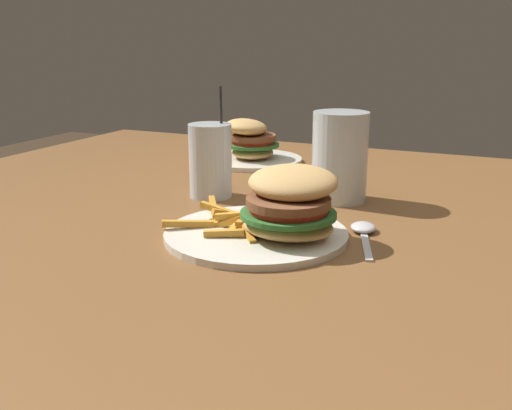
# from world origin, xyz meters

# --- Properties ---
(dining_table) EXTENTS (1.59, 1.20, 0.71)m
(dining_table) POSITION_xyz_m (0.00, 0.00, 0.64)
(dining_table) COLOR brown
(dining_table) RESTS_ON ground_plane
(meal_plate_near) EXTENTS (0.26, 0.26, 0.11)m
(meal_plate_near) POSITION_xyz_m (0.01, -0.15, 0.74)
(meal_plate_near) COLOR silver
(meal_plate_near) RESTS_ON dining_table
(beer_glass) EXTENTS (0.10, 0.10, 0.15)m
(beer_glass) POSITION_xyz_m (0.03, 0.09, 0.78)
(beer_glass) COLOR silver
(beer_glass) RESTS_ON dining_table
(juice_glass) EXTENTS (0.08, 0.08, 0.19)m
(juice_glass) POSITION_xyz_m (-0.18, 0.02, 0.76)
(juice_glass) COLOR silver
(juice_glass) RESTS_ON dining_table
(spoon) EXTENTS (0.07, 0.15, 0.01)m
(spoon) POSITION_xyz_m (0.12, -0.07, 0.71)
(spoon) COLOR silver
(spoon) RESTS_ON dining_table
(meal_plate_far) EXTENTS (0.22, 0.22, 0.10)m
(meal_plate_far) POSITION_xyz_m (-0.24, 0.32, 0.74)
(meal_plate_far) COLOR silver
(meal_plate_far) RESTS_ON dining_table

